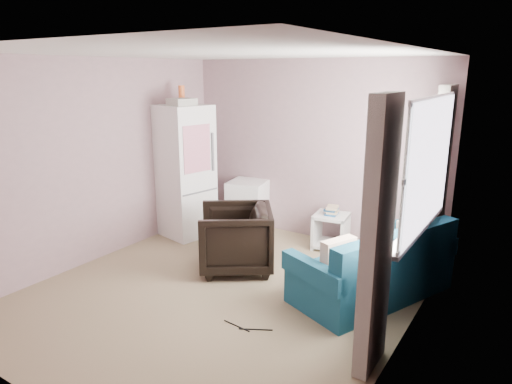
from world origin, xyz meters
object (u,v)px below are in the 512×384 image
at_px(washing_machine, 248,205).
at_px(side_table, 331,229).
at_px(armchair, 236,235).
at_px(fridge, 185,171).
at_px(sofa, 376,271).

relative_size(washing_machine, side_table, 1.27).
distance_m(armchair, side_table, 1.43).
height_order(fridge, side_table, fridge).
bearing_deg(side_table, fridge, -162.82).
height_order(fridge, washing_machine, fridge).
xyz_separation_m(fridge, side_table, (2.01, 0.62, -0.68)).
bearing_deg(sofa, side_table, 156.02).
bearing_deg(fridge, side_table, 28.95).
bearing_deg(side_table, armchair, -119.23).
bearing_deg(fridge, washing_machine, 56.95).
height_order(armchair, sofa, armchair).
distance_m(side_table, sofa, 1.39).
height_order(washing_machine, side_table, washing_machine).
height_order(armchair, washing_machine, armchair).
bearing_deg(washing_machine, sofa, -35.59).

